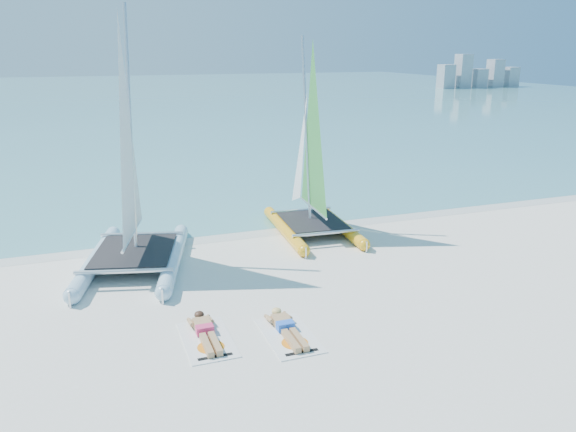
% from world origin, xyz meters
% --- Properties ---
extents(ground, '(140.00, 140.00, 0.00)m').
position_xyz_m(ground, '(0.00, 0.00, 0.00)').
color(ground, silver).
rests_on(ground, ground).
extents(sea, '(140.00, 115.00, 0.01)m').
position_xyz_m(sea, '(0.00, 63.00, 0.01)').
color(sea, '#69B0AB').
rests_on(sea, ground).
extents(wet_sand_strip, '(140.00, 1.40, 0.01)m').
position_xyz_m(wet_sand_strip, '(0.00, 5.50, 0.00)').
color(wet_sand_strip, silver).
rests_on(wet_sand_strip, ground).
extents(distant_skyline, '(14.00, 2.00, 5.00)m').
position_xyz_m(distant_skyline, '(53.71, 62.00, 1.94)').
color(distant_skyline, '#9FA5AF').
rests_on(distant_skyline, ground).
extents(catamaran_blue, '(3.84, 5.83, 7.31)m').
position_xyz_m(catamaran_blue, '(-3.14, 3.73, 2.18)').
color(catamaran_blue, '#A1BFD4').
rests_on(catamaran_blue, ground).
extents(catamaran_yellow, '(2.61, 5.16, 6.48)m').
position_xyz_m(catamaran_yellow, '(2.68, 5.18, 2.04)').
color(catamaran_yellow, yellow).
rests_on(catamaran_yellow, ground).
extents(towel_a, '(1.00, 1.85, 0.02)m').
position_xyz_m(towel_a, '(-2.16, -1.19, 0.01)').
color(towel_a, white).
rests_on(towel_a, ground).
extents(sunbather_a, '(0.37, 1.73, 0.26)m').
position_xyz_m(sunbather_a, '(-2.16, -1.00, 0.12)').
color(sunbather_a, tan).
rests_on(sunbather_a, towel_a).
extents(towel_b, '(1.00, 1.85, 0.02)m').
position_xyz_m(towel_b, '(-0.49, -1.62, 0.01)').
color(towel_b, white).
rests_on(towel_b, ground).
extents(sunbather_b, '(0.37, 1.73, 0.26)m').
position_xyz_m(sunbather_b, '(-0.49, -1.42, 0.12)').
color(sunbather_b, tan).
rests_on(sunbather_b, towel_b).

